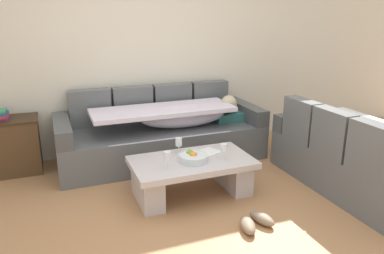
{
  "coord_description": "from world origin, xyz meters",
  "views": [
    {
      "loc": [
        -1.1,
        -2.61,
        1.77
      ],
      "look_at": [
        0.34,
        1.09,
        0.55
      ],
      "focal_mm": 34.8,
      "sensor_mm": 36.0,
      "label": 1
    }
  ],
  "objects_px": {
    "fruit_bowl": "(193,158)",
    "pair_of_shoes": "(255,222)",
    "couch_near_window": "(358,158)",
    "coffee_table": "(192,173)",
    "wine_glass_near_right": "(224,149)",
    "wine_glass_far_back": "(179,142)",
    "book_stack_on_cabinet": "(1,115)",
    "side_cabinet": "(7,146)",
    "couch_along_wall": "(165,134)",
    "open_magazine": "(206,153)",
    "wine_glass_near_left": "(167,157)"
  },
  "relations": [
    {
      "from": "coffee_table",
      "to": "side_cabinet",
      "type": "height_order",
      "value": "side_cabinet"
    },
    {
      "from": "couch_near_window",
      "to": "couch_along_wall",
      "type": "bearing_deg",
      "value": 46.43
    },
    {
      "from": "wine_glass_near_right",
      "to": "wine_glass_far_back",
      "type": "relative_size",
      "value": 1.0
    },
    {
      "from": "couch_near_window",
      "to": "wine_glass_near_right",
      "type": "xyz_separation_m",
      "value": [
        -1.36,
        0.37,
        0.16
      ]
    },
    {
      "from": "couch_near_window",
      "to": "open_magazine",
      "type": "relative_size",
      "value": 6.57
    },
    {
      "from": "couch_near_window",
      "to": "coffee_table",
      "type": "bearing_deg",
      "value": 73.48
    },
    {
      "from": "couch_along_wall",
      "to": "wine_glass_far_back",
      "type": "height_order",
      "value": "couch_along_wall"
    },
    {
      "from": "coffee_table",
      "to": "wine_glass_near_right",
      "type": "height_order",
      "value": "wine_glass_near_right"
    },
    {
      "from": "wine_glass_near_left",
      "to": "pair_of_shoes",
      "type": "distance_m",
      "value": 0.97
    },
    {
      "from": "couch_along_wall",
      "to": "fruit_bowl",
      "type": "xyz_separation_m",
      "value": [
        -0.04,
        -1.09,
        0.09
      ]
    },
    {
      "from": "open_magazine",
      "to": "coffee_table",
      "type": "bearing_deg",
      "value": -171.68
    },
    {
      "from": "open_magazine",
      "to": "pair_of_shoes",
      "type": "height_order",
      "value": "open_magazine"
    },
    {
      "from": "wine_glass_far_back",
      "to": "book_stack_on_cabinet",
      "type": "relative_size",
      "value": 0.76
    },
    {
      "from": "couch_near_window",
      "to": "fruit_bowl",
      "type": "xyz_separation_m",
      "value": [
        -1.65,
        0.44,
        0.08
      ]
    },
    {
      "from": "coffee_table",
      "to": "pair_of_shoes",
      "type": "height_order",
      "value": "coffee_table"
    },
    {
      "from": "wine_glass_near_left",
      "to": "wine_glass_near_right",
      "type": "bearing_deg",
      "value": 0.02
    },
    {
      "from": "couch_near_window",
      "to": "fruit_bowl",
      "type": "height_order",
      "value": "couch_near_window"
    },
    {
      "from": "couch_near_window",
      "to": "book_stack_on_cabinet",
      "type": "relative_size",
      "value": 8.38
    },
    {
      "from": "couch_near_window",
      "to": "wine_glass_near_left",
      "type": "height_order",
      "value": "couch_near_window"
    },
    {
      "from": "fruit_bowl",
      "to": "pair_of_shoes",
      "type": "bearing_deg",
      "value": -67.36
    },
    {
      "from": "pair_of_shoes",
      "to": "open_magazine",
      "type": "bearing_deg",
      "value": 95.87
    },
    {
      "from": "wine_glass_far_back",
      "to": "open_magazine",
      "type": "distance_m",
      "value": 0.31
    },
    {
      "from": "side_cabinet",
      "to": "fruit_bowl",
      "type": "bearing_deg",
      "value": -36.71
    },
    {
      "from": "wine_glass_near_right",
      "to": "wine_glass_far_back",
      "type": "height_order",
      "value": "same"
    },
    {
      "from": "wine_glass_near_left",
      "to": "side_cabinet",
      "type": "distance_m",
      "value": 2.03
    },
    {
      "from": "couch_near_window",
      "to": "wine_glass_near_left",
      "type": "bearing_deg",
      "value": 79.15
    },
    {
      "from": "couch_along_wall",
      "to": "book_stack_on_cabinet",
      "type": "distance_m",
      "value": 1.87
    },
    {
      "from": "wine_glass_far_back",
      "to": "side_cabinet",
      "type": "distance_m",
      "value": 2.01
    },
    {
      "from": "book_stack_on_cabinet",
      "to": "pair_of_shoes",
      "type": "distance_m",
      "value": 2.97
    },
    {
      "from": "open_magazine",
      "to": "book_stack_on_cabinet",
      "type": "bearing_deg",
      "value": 129.62
    },
    {
      "from": "wine_glass_near_right",
      "to": "wine_glass_far_back",
      "type": "xyz_separation_m",
      "value": [
        -0.35,
        0.34,
        0.0
      ]
    },
    {
      "from": "fruit_bowl",
      "to": "wine_glass_far_back",
      "type": "height_order",
      "value": "wine_glass_far_back"
    },
    {
      "from": "coffee_table",
      "to": "wine_glass_near_left",
      "type": "relative_size",
      "value": 7.23
    },
    {
      "from": "pair_of_shoes",
      "to": "wine_glass_far_back",
      "type": "bearing_deg",
      "value": 109.94
    },
    {
      "from": "book_stack_on_cabinet",
      "to": "wine_glass_far_back",
      "type": "bearing_deg",
      "value": -31.52
    },
    {
      "from": "couch_near_window",
      "to": "coffee_table",
      "type": "distance_m",
      "value": 1.73
    },
    {
      "from": "wine_glass_far_back",
      "to": "fruit_bowl",
      "type": "bearing_deg",
      "value": -77.73
    },
    {
      "from": "wine_glass_near_right",
      "to": "pair_of_shoes",
      "type": "distance_m",
      "value": 0.78
    },
    {
      "from": "book_stack_on_cabinet",
      "to": "pair_of_shoes",
      "type": "relative_size",
      "value": 0.61
    },
    {
      "from": "side_cabinet",
      "to": "pair_of_shoes",
      "type": "xyz_separation_m",
      "value": [
        2.06,
        -2.02,
        -0.28
      ]
    },
    {
      "from": "wine_glass_near_left",
      "to": "fruit_bowl",
      "type": "bearing_deg",
      "value": 13.75
    },
    {
      "from": "wine_glass_near_right",
      "to": "couch_near_window",
      "type": "bearing_deg",
      "value": -15.33
    },
    {
      "from": "side_cabinet",
      "to": "pair_of_shoes",
      "type": "bearing_deg",
      "value": -44.51
    },
    {
      "from": "side_cabinet",
      "to": "book_stack_on_cabinet",
      "type": "xyz_separation_m",
      "value": [
        -0.01,
        0.0,
        0.37
      ]
    },
    {
      "from": "fruit_bowl",
      "to": "pair_of_shoes",
      "type": "distance_m",
      "value": 0.85
    },
    {
      "from": "fruit_bowl",
      "to": "pair_of_shoes",
      "type": "relative_size",
      "value": 0.78
    },
    {
      "from": "wine_glass_far_back",
      "to": "coffee_table",
      "type": "bearing_deg",
      "value": -74.6
    },
    {
      "from": "couch_near_window",
      "to": "pair_of_shoes",
      "type": "distance_m",
      "value": 1.41
    },
    {
      "from": "couch_near_window",
      "to": "book_stack_on_cabinet",
      "type": "bearing_deg",
      "value": 62.82
    },
    {
      "from": "wine_glass_near_right",
      "to": "side_cabinet",
      "type": "distance_m",
      "value": 2.48
    }
  ]
}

